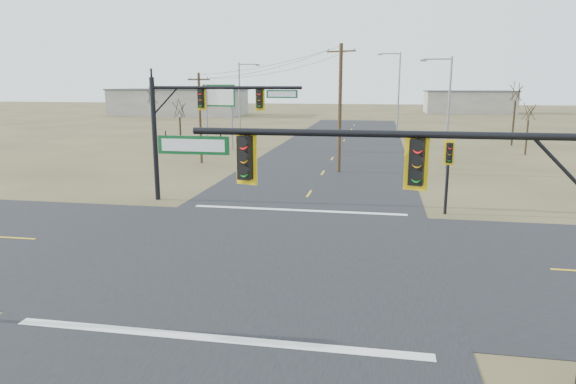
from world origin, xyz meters
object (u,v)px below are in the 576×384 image
object	(u,v)px
mast_arm_far	(200,113)
utility_pole_far	(200,116)
streetlight_a	(446,107)
streetlight_c	(241,99)
utility_pole_near	(340,107)
bare_tree_a	(179,108)
bare_tree_d	(516,91)
bare_tree_c	(529,111)
streetlight_b	(397,90)
highway_sign	(219,105)
pedestal_signal_ne	(449,160)
bare_tree_b	(152,95)
mast_arm_near	(419,185)

from	to	relation	value
mast_arm_far	utility_pole_far	world-z (taller)	utility_pole_far
streetlight_a	streetlight_c	xyz separation A→B (m)	(-21.35, 15.32, 0.14)
utility_pole_near	bare_tree_a	distance (m)	18.40
streetlight_c	bare_tree_d	size ratio (longest dim) A/B	1.23
utility_pole_far	streetlight_a	world-z (taller)	streetlight_a
bare_tree_c	mast_arm_far	bearing A→B (deg)	-134.47
streetlight_a	bare_tree_c	world-z (taller)	streetlight_a
utility_pole_far	streetlight_c	distance (m)	15.58
streetlight_b	streetlight_c	world-z (taller)	streetlight_b
streetlight_a	bare_tree_a	size ratio (longest dim) A/B	1.57
streetlight_c	bare_tree_c	distance (m)	30.86
highway_sign	bare_tree_d	world-z (taller)	bare_tree_d
mast_arm_far	streetlight_c	distance (m)	30.62
pedestal_signal_ne	bare_tree_d	size ratio (longest dim) A/B	0.54
utility_pole_far	bare_tree_b	xyz separation A→B (m)	(-12.29, 17.02, 1.40)
streetlight_b	bare_tree_c	world-z (taller)	streetlight_b
mast_arm_far	highway_sign	xyz separation A→B (m)	(-6.40, 23.70, -0.50)
streetlight_b	utility_pole_far	bearing A→B (deg)	-105.45
bare_tree_a	bare_tree_b	size ratio (longest dim) A/B	0.83
bare_tree_a	bare_tree_c	distance (m)	34.47
streetlight_b	bare_tree_b	bearing A→B (deg)	-143.56
utility_pole_far	streetlight_a	bearing A→B (deg)	0.61
bare_tree_c	streetlight_c	bearing A→B (deg)	170.93
highway_sign	bare_tree_d	xyz separation A→B (m)	(31.77, 9.77, 1.34)
utility_pole_near	streetlight_b	xyz separation A→B (m)	(5.19, 29.99, 1.00)
utility_pole_near	utility_pole_far	bearing A→B (deg)	167.96
mast_arm_near	mast_arm_far	distance (m)	20.53
utility_pole_far	bare_tree_c	size ratio (longest dim) A/B	1.43
streetlight_b	bare_tree_b	distance (m)	31.71
mast_arm_far	bare_tree_d	size ratio (longest dim) A/B	1.19
pedestal_signal_ne	utility_pole_near	world-z (taller)	utility_pole_near
bare_tree_a	bare_tree_b	xyz separation A→B (m)	(-8.24, 11.67, 0.99)
bare_tree_d	utility_pole_far	bearing A→B (deg)	-148.27
streetlight_a	streetlight_b	world-z (taller)	streetlight_b
utility_pole_far	bare_tree_a	distance (m)	6.73
pedestal_signal_ne	bare_tree_b	bearing A→B (deg)	136.47
utility_pole_far	bare_tree_a	size ratio (longest dim) A/B	1.37
mast_arm_far	bare_tree_a	size ratio (longest dim) A/B	1.57
utility_pole_far	streetlight_b	world-z (taller)	streetlight_b
utility_pole_far	bare_tree_c	bearing A→B (deg)	19.59
mast_arm_near	streetlight_b	distance (m)	59.00
mast_arm_near	pedestal_signal_ne	bearing A→B (deg)	94.06
mast_arm_far	bare_tree_a	world-z (taller)	mast_arm_far
bare_tree_a	bare_tree_d	bearing A→B (deg)	21.38
bare_tree_c	streetlight_a	bearing A→B (deg)	-131.08
utility_pole_near	utility_pole_far	size ratio (longest dim) A/B	1.27
mast_arm_far	pedestal_signal_ne	distance (m)	14.29
streetlight_a	streetlight_b	size ratio (longest dim) A/B	0.83
utility_pole_far	highway_sign	world-z (taller)	utility_pole_far
pedestal_signal_ne	bare_tree_b	distance (m)	45.28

